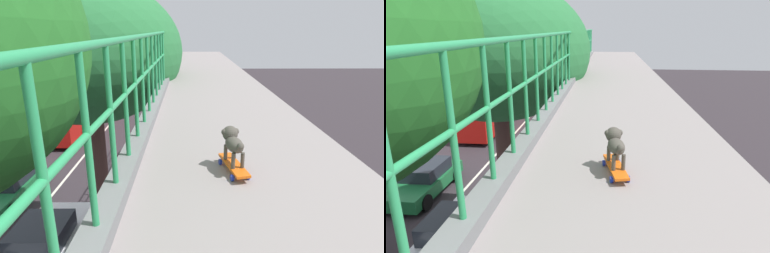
{
  "view_description": "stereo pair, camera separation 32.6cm",
  "coord_description": "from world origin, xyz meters",
  "views": [
    {
      "loc": [
        0.34,
        0.28,
        7.34
      ],
      "look_at": [
        0.37,
        3.39,
        6.36
      ],
      "focal_mm": 29.49,
      "sensor_mm": 36.0,
      "label": 1
    },
    {
      "loc": [
        0.66,
        0.29,
        7.34
      ],
      "look_at": [
        0.37,
        3.39,
        6.36
      ],
      "focal_mm": 29.49,
      "sensor_mm": 36.0,
      "label": 2
    }
  ],
  "objects": [
    {
      "name": "toy_skateboard",
      "position": [
        0.76,
        3.0,
        6.1
      ],
      "size": [
        0.25,
        0.57,
        0.08
      ],
      "color": "orange",
      "rests_on": "overpass_deck"
    },
    {
      "name": "car_green_sixth",
      "position": [
        -7.64,
        12.7,
        0.65
      ],
      "size": [
        1.94,
        4.21,
        1.36
      ],
      "color": "#1B6935",
      "rests_on": "ground"
    },
    {
      "name": "small_dog",
      "position": [
        0.75,
        3.05,
        6.32
      ],
      "size": [
        0.21,
        0.41,
        0.33
      ],
      "color": "#4D4940",
      "rests_on": "toy_skateboard"
    },
    {
      "name": "car_white_fifth",
      "position": [
        -4.28,
        8.87,
        0.69
      ],
      "size": [
        1.96,
        4.24,
        1.51
      ],
      "color": "white",
      "rests_on": "ground"
    },
    {
      "name": "roadside_tree_far",
      "position": [
        -2.43,
        9.13,
        6.64
      ],
      "size": [
        5.2,
        5.2,
        8.65
      ],
      "color": "#4B312D",
      "rests_on": "ground"
    },
    {
      "name": "city_bus",
      "position": [
        -8.03,
        24.09,
        1.94
      ],
      "size": [
        2.5,
        11.37,
        3.44
      ],
      "color": "red",
      "rests_on": "ground"
    }
  ]
}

